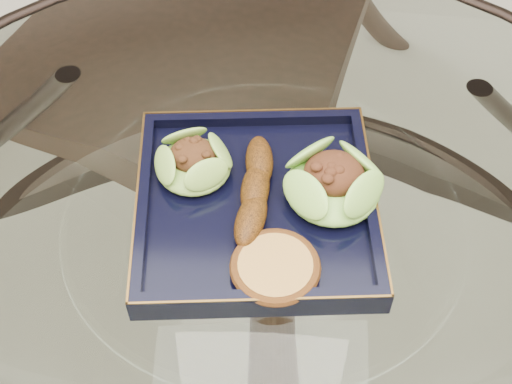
{
  "coord_description": "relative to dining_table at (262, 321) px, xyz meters",
  "views": [
    {
      "loc": [
        0.01,
        -0.44,
        1.42
      ],
      "look_at": [
        -0.01,
        0.05,
        0.8
      ],
      "focal_mm": 50.0,
      "sensor_mm": 36.0,
      "label": 1
    }
  ],
  "objects": [
    {
      "name": "crumb_patty",
      "position": [
        0.01,
        -0.04,
        0.19
      ],
      "size": [
        0.1,
        0.1,
        0.02
      ],
      "primitive_type": "cylinder",
      "rotation": [
        0.0,
        0.0,
        0.16
      ],
      "color": "#CA8D43",
      "rests_on": "navy_plate"
    },
    {
      "name": "lettuce_wrap_left",
      "position": [
        -0.09,
        0.09,
        0.2
      ],
      "size": [
        0.09,
        0.09,
        0.03
      ],
      "primitive_type": "ellipsoid",
      "rotation": [
        0.0,
        0.0,
        0.05
      ],
      "color": "#5F912A",
      "rests_on": "navy_plate"
    },
    {
      "name": "dining_table",
      "position": [
        0.0,
        0.0,
        0.0
      ],
      "size": [
        1.13,
        1.13,
        0.77
      ],
      "color": "white",
      "rests_on": "ground"
    },
    {
      "name": "roasted_plantain",
      "position": [
        -0.01,
        0.06,
        0.2
      ],
      "size": [
        0.04,
        0.15,
        0.03
      ],
      "primitive_type": "ellipsoid",
      "rotation": [
        0.0,
        0.0,
        1.51
      ],
      "color": "#5E2F09",
      "rests_on": "navy_plate"
    },
    {
      "name": "lettuce_wrap_right",
      "position": [
        0.08,
        0.07,
        0.2
      ],
      "size": [
        0.14,
        0.14,
        0.04
      ],
      "primitive_type": "ellipsoid",
      "rotation": [
        0.0,
        0.0,
        0.36
      ],
      "color": "#70AB31",
      "rests_on": "navy_plate"
    },
    {
      "name": "dining_chair",
      "position": [
        -0.1,
        0.52,
        -0.05
      ],
      "size": [
        0.53,
        0.53,
        0.99
      ],
      "rotation": [
        0.0,
        0.0,
        -0.29
      ],
      "color": "black",
      "rests_on": "ground"
    },
    {
      "name": "navy_plate",
      "position": [
        -0.01,
        0.05,
        0.17
      ],
      "size": [
        0.29,
        0.29,
        0.02
      ],
      "primitive_type": "cube",
      "rotation": [
        0.0,
        0.0,
        0.08
      ],
      "color": "black",
      "rests_on": "dining_table"
    }
  ]
}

